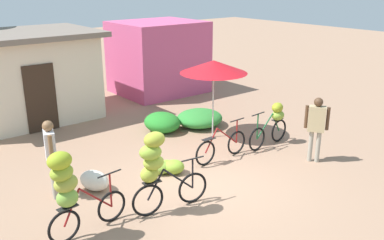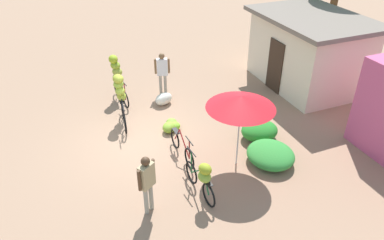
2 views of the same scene
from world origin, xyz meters
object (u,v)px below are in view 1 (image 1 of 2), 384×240
(bicycle_by_shop, at_px, (274,121))
(shop_pink, at_px, (158,57))
(bicycle_near_pile, at_px, (157,165))
(bicycle_center_loaded, at_px, (221,146))
(bicycle_leftmost, at_px, (69,186))
(person_vendor, at_px, (316,123))
(banana_pile_on_ground, at_px, (167,167))
(building_low, at_px, (23,76))
(produce_sack, at_px, (94,180))
(person_bystander, at_px, (51,151))
(market_umbrella, at_px, (214,67))

(bicycle_by_shop, bearing_deg, shop_pink, 82.91)
(shop_pink, distance_m, bicycle_by_shop, 6.77)
(bicycle_near_pile, bearing_deg, shop_pink, 55.37)
(shop_pink, relative_size, bicycle_center_loaded, 1.88)
(bicycle_leftmost, xyz_separation_m, person_vendor, (6.02, -0.62, -0.00))
(bicycle_center_loaded, bearing_deg, bicycle_leftmost, -168.27)
(banana_pile_on_ground, bearing_deg, building_low, 100.79)
(produce_sack, height_order, person_vendor, person_vendor)
(shop_pink, height_order, bicycle_by_shop, shop_pink)
(building_low, bearing_deg, shop_pink, 2.32)
(bicycle_center_loaded, height_order, bicycle_by_shop, bicycle_by_shop)
(banana_pile_on_ground, height_order, person_vendor, person_vendor)
(bicycle_near_pile, xyz_separation_m, person_bystander, (-1.30, 1.88, 0.01))
(banana_pile_on_ground, bearing_deg, market_umbrella, 25.00)
(bicycle_leftmost, relative_size, bicycle_center_loaded, 0.99)
(banana_pile_on_ground, xyz_separation_m, produce_sack, (-1.69, 0.31, 0.07))
(bicycle_leftmost, relative_size, bicycle_near_pile, 1.00)
(shop_pink, distance_m, person_bystander, 8.80)
(bicycle_leftmost, relative_size, banana_pile_on_ground, 2.06)
(building_low, relative_size, bicycle_by_shop, 2.88)
(bicycle_center_loaded, xyz_separation_m, produce_sack, (-3.22, 0.51, -0.13))
(market_umbrella, bearing_deg, bicycle_center_loaded, -123.47)
(bicycle_leftmost, bearing_deg, produce_sack, 52.15)
(bicycle_by_shop, bearing_deg, bicycle_leftmost, -172.82)
(shop_pink, xyz_separation_m, bicycle_near_pile, (-5.31, -7.68, -0.37))
(bicycle_leftmost, bearing_deg, shop_pink, 47.08)
(person_bystander, bearing_deg, bicycle_near_pile, -55.37)
(shop_pink, xyz_separation_m, person_vendor, (-0.90, -8.07, -0.37))
(person_bystander, bearing_deg, bicycle_by_shop, -8.68)
(bicycle_center_loaded, bearing_deg, person_vendor, -41.67)
(produce_sack, bearing_deg, person_bystander, 162.91)
(bicycle_by_shop, relative_size, person_vendor, 0.97)
(shop_pink, bearing_deg, bicycle_center_loaded, -111.71)
(building_low, xyz_separation_m, bicycle_near_pile, (0.01, -7.47, -0.40))
(market_umbrella, relative_size, banana_pile_on_ground, 2.72)
(shop_pink, relative_size, bicycle_near_pile, 1.89)
(market_umbrella, height_order, bicycle_leftmost, market_umbrella)
(building_low, xyz_separation_m, shop_pink, (5.31, 0.22, -0.03))
(bicycle_near_pile, height_order, person_bystander, bicycle_near_pile)
(shop_pink, bearing_deg, building_low, -177.68)
(person_bystander, bearing_deg, market_umbrella, 6.80)
(banana_pile_on_ground, bearing_deg, person_bystander, 167.51)
(building_low, bearing_deg, produce_sack, -95.08)
(building_low, distance_m, bicycle_leftmost, 7.42)
(market_umbrella, height_order, bicycle_center_loaded, market_umbrella)
(person_vendor, bearing_deg, building_low, 119.31)
(bicycle_center_loaded, relative_size, person_vendor, 1.04)
(bicycle_by_shop, distance_m, banana_pile_on_ground, 3.37)
(building_low, distance_m, bicycle_near_pile, 7.48)
(market_umbrella, distance_m, bicycle_near_pile, 4.47)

